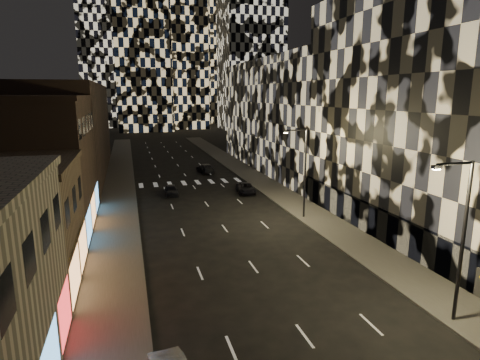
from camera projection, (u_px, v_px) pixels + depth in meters
sidewalk_left at (119, 186)px, 55.21m from camera, size 4.00×120.00×0.15m
sidewalk_right at (257, 178)px, 60.49m from camera, size 4.00×120.00×0.15m
curb_left at (134, 185)px, 55.76m from camera, size 0.20×120.00×0.15m
curb_right at (243, 179)px, 59.93m from camera, size 0.20×120.00×0.15m
retail_brown at (32, 167)px, 36.58m from camera, size 10.00×15.00×12.00m
retail_filler_left at (69, 131)px, 61.32m from camera, size 10.00×40.00×14.00m
midrise_right at (447, 111)px, 36.84m from camera, size 16.00×25.00×22.00m
midrise_base at (366, 216)px, 36.79m from camera, size 0.60×25.00×3.00m
midrise_filler_right at (300, 115)px, 67.85m from camera, size 16.00×40.00×18.00m
streetlight_near at (460, 231)px, 21.29m from camera, size 2.55×0.25×9.00m
streetlight_far at (303, 167)px, 40.12m from camera, size 2.55×0.25×9.00m
car_dark_midlane at (171, 190)px, 50.49m from camera, size 1.65×3.93×1.33m
car_dark_oncoming at (205, 168)px, 65.19m from camera, size 2.50×5.13×1.44m
car_dark_rightlane at (246, 188)px, 51.55m from camera, size 2.73×4.91×1.30m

